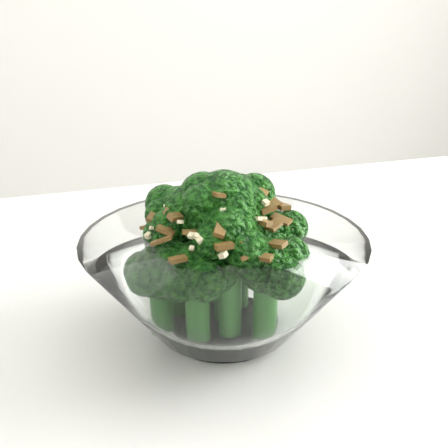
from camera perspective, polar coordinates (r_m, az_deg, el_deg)
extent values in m
cube|color=white|center=(0.43, -19.28, -17.85)|extent=(1.29, 0.95, 0.04)
cylinder|color=white|center=(1.06, 16.05, -16.33)|extent=(0.04, 0.04, 0.71)
cylinder|color=white|center=(0.46, 0.00, -9.42)|extent=(0.08, 0.08, 0.01)
cylinder|color=#1E5B18|center=(0.44, 0.00, -4.33)|extent=(0.02, 0.02, 0.08)
sphere|color=#1A5B11|center=(0.42, 0.00, 1.82)|extent=(0.05, 0.05, 0.05)
cylinder|color=#1E5B18|center=(0.46, 1.28, -3.57)|extent=(0.02, 0.02, 0.07)
sphere|color=#1A5B11|center=(0.44, 1.33, 1.84)|extent=(0.04, 0.04, 0.04)
cylinder|color=#1E5B18|center=(0.45, -2.49, -4.51)|extent=(0.02, 0.02, 0.07)
sphere|color=#1A5B11|center=(0.43, -2.59, 0.90)|extent=(0.05, 0.05, 0.05)
cylinder|color=#1E5B18|center=(0.42, 0.53, -6.38)|extent=(0.02, 0.02, 0.07)
sphere|color=#1A5B11|center=(0.40, 0.55, -1.01)|extent=(0.04, 0.04, 0.04)
cylinder|color=#1E5B18|center=(0.45, 3.98, -5.40)|extent=(0.02, 0.02, 0.05)
sphere|color=#1A5B11|center=(0.44, 4.10, -1.17)|extent=(0.04, 0.04, 0.04)
cylinder|color=#1E5B18|center=(0.45, -4.25, -5.41)|extent=(0.02, 0.02, 0.05)
sphere|color=#1A5B11|center=(0.44, -4.38, -1.32)|extent=(0.04, 0.04, 0.04)
cylinder|color=#1E5B18|center=(0.42, 3.78, -7.77)|extent=(0.02, 0.02, 0.05)
sphere|color=#1A5B11|center=(0.41, 3.90, -3.68)|extent=(0.04, 0.04, 0.04)
cylinder|color=#1E5B18|center=(0.42, -2.43, -8.10)|extent=(0.02, 0.02, 0.05)
sphere|color=#1A5B11|center=(0.41, -2.50, -4.17)|extent=(0.04, 0.04, 0.04)
cylinder|color=#1E5B18|center=(0.48, 4.25, -4.62)|extent=(0.02, 0.02, 0.04)
sphere|color=#1A5B11|center=(0.47, 4.34, -1.55)|extent=(0.04, 0.04, 0.04)
cylinder|color=#1E5B18|center=(0.44, -5.70, -7.67)|extent=(0.02, 0.02, 0.04)
sphere|color=#1A5B11|center=(0.42, -5.84, -4.42)|extent=(0.04, 0.04, 0.04)
cylinder|color=#1E5B18|center=(0.48, -0.30, -4.15)|extent=(0.02, 0.02, 0.04)
sphere|color=#1A5B11|center=(0.47, -0.30, -1.00)|extent=(0.04, 0.04, 0.04)
cylinder|color=#1E5B18|center=(0.47, -3.99, -3.83)|extent=(0.02, 0.02, 0.06)
sphere|color=#1A5B11|center=(0.45, -4.12, 0.88)|extent=(0.04, 0.04, 0.04)
cube|color=olive|center=(0.45, -0.32, 2.81)|extent=(0.01, 0.01, 0.01)
cube|color=olive|center=(0.46, -4.61, 1.64)|extent=(0.01, 0.01, 0.01)
cube|color=olive|center=(0.44, 5.39, 1.59)|extent=(0.01, 0.01, 0.00)
cube|color=olive|center=(0.43, -5.73, 0.66)|extent=(0.01, 0.01, 0.00)
cube|color=olive|center=(0.47, -3.14, 1.97)|extent=(0.02, 0.01, 0.01)
cube|color=olive|center=(0.43, -6.10, 0.33)|extent=(0.01, 0.01, 0.01)
cube|color=olive|center=(0.40, -0.65, 2.78)|extent=(0.01, 0.02, 0.01)
cube|color=olive|center=(0.44, 2.16, 3.61)|extent=(0.01, 0.01, 0.01)
cube|color=olive|center=(0.44, -6.06, 0.53)|extent=(0.01, 0.01, 0.01)
cube|color=olive|center=(0.39, -0.31, -0.38)|extent=(0.01, 0.02, 0.01)
cube|color=olive|center=(0.45, -4.75, 1.74)|extent=(0.01, 0.01, 0.01)
cube|color=olive|center=(0.47, -1.66, 2.30)|extent=(0.01, 0.01, 0.01)
cube|color=olive|center=(0.45, 2.81, 2.86)|extent=(0.01, 0.01, 0.01)
cube|color=olive|center=(0.48, -0.63, 1.71)|extent=(0.01, 0.01, 0.01)
cube|color=olive|center=(0.38, 2.21, -2.89)|extent=(0.01, 0.01, 0.01)
cube|color=olive|center=(0.40, -5.73, -1.51)|extent=(0.02, 0.01, 0.01)
cube|color=olive|center=(0.46, -5.34, 0.90)|extent=(0.01, 0.01, 0.01)
cube|color=olive|center=(0.41, -5.31, -0.46)|extent=(0.01, 0.01, 0.01)
cube|color=olive|center=(0.38, -0.01, -2.02)|extent=(0.01, 0.01, 0.00)
cube|color=olive|center=(0.45, 1.60, 2.44)|extent=(0.01, 0.01, 0.01)
cube|color=olive|center=(0.44, -1.82, 2.76)|extent=(0.01, 0.01, 0.01)
cube|color=olive|center=(0.39, -4.24, -3.24)|extent=(0.01, 0.01, 0.00)
cube|color=olive|center=(0.42, -6.20, 0.40)|extent=(0.01, 0.01, 0.01)
cube|color=olive|center=(0.43, -4.76, 1.45)|extent=(0.02, 0.01, 0.01)
cube|color=olive|center=(0.42, -4.57, 0.86)|extent=(0.02, 0.01, 0.01)
cube|color=olive|center=(0.39, -2.89, -0.76)|extent=(0.01, 0.01, 0.01)
cube|color=olive|center=(0.47, 1.14, 2.37)|extent=(0.01, 0.01, 0.01)
cube|color=olive|center=(0.44, 2.65, 2.72)|extent=(0.01, 0.01, 0.00)
cube|color=olive|center=(0.41, 0.89, 3.88)|extent=(0.01, 0.01, 0.00)
cube|color=olive|center=(0.44, -3.72, 2.13)|extent=(0.01, 0.01, 0.01)
cube|color=olive|center=(0.39, -0.45, -0.63)|extent=(0.01, 0.01, 0.01)
cube|color=olive|center=(0.44, -0.45, 3.96)|extent=(0.01, 0.01, 0.01)
cube|color=olive|center=(0.43, -3.51, 2.16)|extent=(0.01, 0.02, 0.01)
cube|color=olive|center=(0.40, 3.54, 0.21)|extent=(0.01, 0.01, 0.01)
cube|color=olive|center=(0.42, 5.24, 0.43)|extent=(0.01, 0.01, 0.01)
cube|color=olive|center=(0.43, 0.63, 4.26)|extent=(0.01, 0.02, 0.01)
cube|color=olive|center=(0.41, 4.56, -0.12)|extent=(0.01, 0.01, 0.00)
cube|color=olive|center=(0.45, -4.08, 1.62)|extent=(0.01, 0.01, 0.01)
cube|color=olive|center=(0.46, -5.23, 0.78)|extent=(0.01, 0.01, 0.01)
cube|color=olive|center=(0.39, 4.90, -1.83)|extent=(0.01, 0.01, 0.01)
cube|color=olive|center=(0.44, -6.75, -0.15)|extent=(0.02, 0.01, 0.00)
cube|color=olive|center=(0.44, 4.51, 2.04)|extent=(0.01, 0.01, 0.01)
cube|color=olive|center=(0.47, -3.57, 1.52)|extent=(0.01, 0.01, 0.01)
cube|color=olive|center=(0.38, 3.68, -3.05)|extent=(0.01, 0.01, 0.00)
cube|color=olive|center=(0.43, 3.47, 2.79)|extent=(0.01, 0.01, 0.01)
cube|color=olive|center=(0.42, 3.94, 1.40)|extent=(0.01, 0.01, 0.01)
cube|color=olive|center=(0.40, -4.50, 0.65)|extent=(0.01, 0.01, 0.01)
cube|color=olive|center=(0.39, 1.17, -1.40)|extent=(0.01, 0.01, 0.01)
cube|color=olive|center=(0.40, -5.38, -0.61)|extent=(0.01, 0.01, 0.01)
cube|color=beige|center=(0.43, -3.11, 2.98)|extent=(0.00, 0.00, 0.00)
cube|color=beige|center=(0.39, -3.01, -1.05)|extent=(0.01, 0.01, 0.00)
cube|color=beige|center=(0.40, -1.39, 2.50)|extent=(0.01, 0.01, 0.01)
cube|color=beige|center=(0.42, -6.57, -0.36)|extent=(0.00, 0.00, 0.00)
cube|color=beige|center=(0.39, -1.04, -0.13)|extent=(0.00, 0.00, 0.00)
cube|color=beige|center=(0.39, -2.52, -1.12)|extent=(0.01, 0.00, 0.00)
cube|color=beige|center=(0.38, -0.08, -2.84)|extent=(0.01, 0.01, 0.01)
cube|color=beige|center=(0.39, -0.08, 1.27)|extent=(0.00, 0.00, 0.00)
cube|color=beige|center=(0.40, -4.01, 0.21)|extent=(0.00, 0.01, 0.00)
cube|color=beige|center=(0.46, 3.68, 2.32)|extent=(0.00, 0.00, 0.00)
cube|color=beige|center=(0.46, 0.80, 2.71)|extent=(0.00, 0.00, 0.00)
cube|color=beige|center=(0.45, -4.68, 1.61)|extent=(0.00, 0.01, 0.00)
cube|color=beige|center=(0.47, 1.56, 2.55)|extent=(0.01, 0.01, 0.01)
cube|color=beige|center=(0.41, 3.84, 1.98)|extent=(0.01, 0.01, 0.00)
cube|color=beige|center=(0.39, -2.97, -2.21)|extent=(0.00, 0.00, 0.00)
cube|color=beige|center=(0.43, -5.29, 1.53)|extent=(0.00, 0.00, 0.00)
cube|color=beige|center=(0.43, -6.78, 0.44)|extent=(0.01, 0.01, 0.01)
cube|color=beige|center=(0.40, 3.66, 0.37)|extent=(0.01, 0.01, 0.00)
cube|color=beige|center=(0.42, -6.92, -1.04)|extent=(0.01, 0.01, 0.00)
cube|color=beige|center=(0.40, 3.21, 0.47)|extent=(0.00, 0.00, 0.00)
cube|color=beige|center=(0.38, -2.22, -1.49)|extent=(0.01, 0.01, 0.00)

